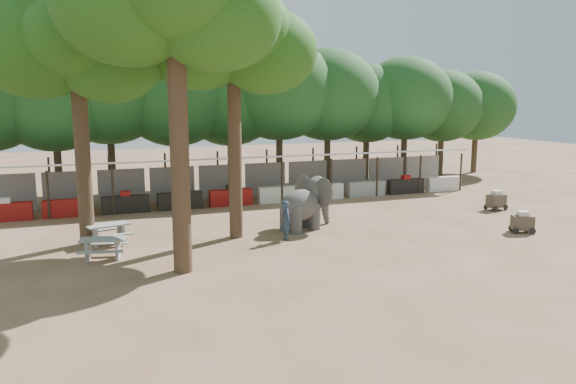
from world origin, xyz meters
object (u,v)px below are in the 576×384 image
object	(u,v)px
elephant	(306,203)
picnic_table_near	(103,246)
yard_tree_left	(72,38)
cart_front	(522,222)
cart_back	(496,200)
picnic_table_far	(108,231)
yard_tree_back	(229,32)
handler	(286,220)

from	to	relation	value
elephant	picnic_table_near	world-z (taller)	elephant
yard_tree_left	cart_front	world-z (taller)	yard_tree_left
picnic_table_near	cart_front	world-z (taller)	cart_front
yard_tree_left	elephant	xyz separation A→B (m)	(9.51, -0.84, -7.02)
picnic_table_near	yard_tree_left	bearing A→B (deg)	115.52
cart_back	picnic_table_far	bearing A→B (deg)	172.30
cart_front	cart_back	distance (m)	5.11
picnic_table_far	cart_back	world-z (taller)	cart_back
elephant	cart_back	size ratio (longest dim) A/B	2.74
yard_tree_back	picnic_table_far	bearing A→B (deg)	173.76
yard_tree_back	cart_back	xyz separation A→B (m)	(14.64, 0.60, -8.03)
yard_tree_back	picnic_table_near	xyz separation A→B (m)	(-5.38, -1.73, -8.02)
handler	cart_back	xyz separation A→B (m)	(12.67, 2.01, -0.32)
picnic_table_far	cart_front	distance (m)	17.86
picnic_table_far	cart_back	xyz separation A→B (m)	(19.72, 0.04, -0.02)
picnic_table_far	elephant	bearing A→B (deg)	-18.33
yard_tree_back	handler	xyz separation A→B (m)	(1.97, -1.41, -7.70)
picnic_table_far	yard_tree_back	bearing A→B (deg)	-21.90
yard_tree_left	yard_tree_back	world-z (taller)	yard_tree_back
handler	picnic_table_far	size ratio (longest dim) A/B	0.85
picnic_table_far	cart_front	size ratio (longest dim) A/B	1.70
picnic_table_near	picnic_table_far	xyz separation A→B (m)	(0.30, 2.28, 0.02)
picnic_table_near	cart_front	bearing A→B (deg)	5.63
yard_tree_left	picnic_table_far	size ratio (longest dim) A/B	5.57
yard_tree_left	cart_back	distance (m)	22.03
picnic_table_near	elephant	bearing A→B (deg)	24.62
yard_tree_back	cart_front	size ratio (longest dim) A/B	9.74
cart_front	picnic_table_far	bearing A→B (deg)	-171.19
yard_tree_left	handler	xyz separation A→B (m)	(7.97, -2.41, -7.36)
elephant	cart_front	xyz separation A→B (m)	(8.71, -4.05, -0.71)
handler	cart_front	bearing A→B (deg)	-102.22
yard_tree_back	picnic_table_near	bearing A→B (deg)	-162.20
handler	yard_tree_back	bearing A→B (deg)	55.81
handler	picnic_table_near	xyz separation A→B (m)	(-7.35, -0.31, -0.32)
yard_tree_left	cart_back	size ratio (longest dim) A/B	9.55
elephant	handler	size ratio (longest dim) A/B	1.89
handler	picnic_table_far	xyz separation A→B (m)	(-7.05, 1.97, -0.30)
yard_tree_left	handler	bearing A→B (deg)	-16.84
elephant	picnic_table_near	xyz separation A→B (m)	(-8.89, -1.88, -0.66)
handler	picnic_table_near	distance (m)	7.36
yard_tree_back	picnic_table_far	size ratio (longest dim) A/B	5.74
yard_tree_back	picnic_table_near	world-z (taller)	yard_tree_back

